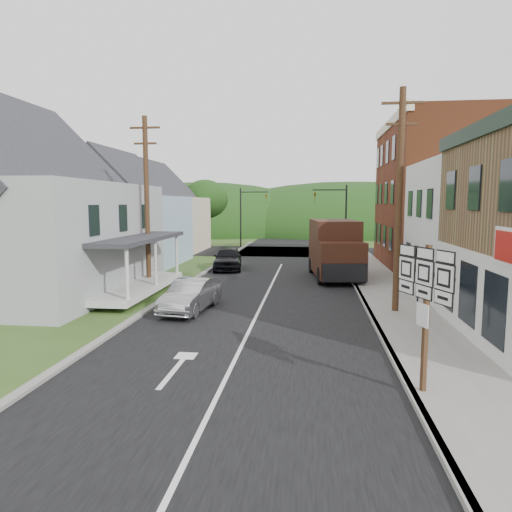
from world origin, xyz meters
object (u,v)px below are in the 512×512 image
(delivery_van, at_px, (335,249))
(silver_sedan, at_px, (191,296))
(dark_sedan, at_px, (228,258))
(warning_sign, at_px, (418,274))
(route_sign_cluster, at_px, (425,297))

(delivery_van, bearing_deg, silver_sedan, -131.23)
(dark_sedan, xyz_separation_m, warning_sign, (9.43, -13.56, 1.21))
(silver_sedan, bearing_deg, route_sign_cluster, -38.64)
(dark_sedan, xyz_separation_m, route_sign_cluster, (8.23, -19.62, 1.60))
(silver_sedan, distance_m, delivery_van, 11.27)
(dark_sedan, height_order, route_sign_cluster, route_sign_cluster)
(silver_sedan, relative_size, warning_sign, 1.41)
(route_sign_cluster, height_order, warning_sign, route_sign_cluster)
(warning_sign, bearing_deg, silver_sedan, -174.14)
(silver_sedan, bearing_deg, delivery_van, 61.72)
(dark_sedan, relative_size, route_sign_cluster, 1.33)
(silver_sedan, xyz_separation_m, dark_sedan, (-0.64, 11.97, 0.11))
(silver_sedan, height_order, delivery_van, delivery_van)
(dark_sedan, height_order, warning_sign, warning_sign)
(silver_sedan, distance_m, dark_sedan, 11.99)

